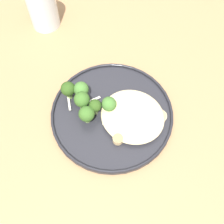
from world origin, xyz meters
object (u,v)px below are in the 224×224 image
at_px(seared_scallop_rear_pale, 129,105).
at_px(water_glass, 43,9).
at_px(broccoli_floret_beside_noodles, 81,90).
at_px(seared_scallop_half_hidden, 160,116).
at_px(seared_scallop_tiny_bay, 118,139).
at_px(broccoli_floret_right_tilted, 68,89).
at_px(seared_scallop_left_edge, 131,118).
at_px(broccoli_floret_small_sprig, 95,106).
at_px(seared_scallop_tilted_round, 129,126).
at_px(seared_scallop_front_small, 143,110).
at_px(broccoli_floret_split_head, 87,114).
at_px(broccoli_floret_tall_stalk, 109,104).
at_px(dinner_plate, 112,114).
at_px(broccoli_floret_rear_charred, 82,100).

bearing_deg(seared_scallop_rear_pale, water_glass, -17.52).
bearing_deg(broccoli_floret_beside_noodles, seared_scallop_half_hidden, -164.29).
bearing_deg(seared_scallop_tiny_bay, broccoli_floret_right_tilted, -11.84).
height_order(seared_scallop_left_edge, broccoli_floret_small_sprig, broccoli_floret_small_sprig).
height_order(seared_scallop_tilted_round, broccoli_floret_right_tilted, broccoli_floret_right_tilted).
bearing_deg(water_glass, broccoli_floret_small_sprig, 150.12).
bearing_deg(seared_scallop_front_small, seared_scallop_rear_pale, 12.10).
bearing_deg(seared_scallop_tiny_bay, water_glass, -28.09).
bearing_deg(seared_scallop_tiny_bay, broccoli_floret_small_sprig, -21.43).
xyz_separation_m(seared_scallop_tilted_round, broccoli_floret_beside_noodles, (0.14, -0.01, 0.02)).
distance_m(seared_scallop_tiny_bay, broccoli_floret_split_head, 0.09).
height_order(seared_scallop_rear_pale, broccoli_floret_tall_stalk, broccoli_floret_tall_stalk).
relative_size(dinner_plate, broccoli_floret_tall_stalk, 5.73).
relative_size(seared_scallop_half_hidden, water_glass, 0.28).
xyz_separation_m(dinner_plate, broccoli_floret_beside_noodles, (0.09, 0.00, 0.04)).
xyz_separation_m(dinner_plate, broccoli_floret_rear_charred, (0.07, 0.02, 0.04)).
relative_size(seared_scallop_half_hidden, broccoli_floret_small_sprig, 0.67).
height_order(broccoli_floret_rear_charred, broccoli_floret_beside_noodles, broccoli_floret_rear_charred).
xyz_separation_m(seared_scallop_front_small, broccoli_floret_right_tilted, (0.17, 0.06, 0.02)).
distance_m(seared_scallop_rear_pale, broccoli_floret_tall_stalk, 0.05).
height_order(broccoli_floret_right_tilted, broccoli_floret_rear_charred, broccoli_floret_rear_charred).
bearing_deg(seared_scallop_tilted_round, broccoli_floret_beside_noodles, -3.25).
bearing_deg(seared_scallop_front_small, dinner_plate, 38.28).
height_order(dinner_plate, water_glass, water_glass).
distance_m(seared_scallop_tiny_bay, broccoli_floret_tall_stalk, 0.08).
bearing_deg(dinner_plate, seared_scallop_left_edge, -165.41).
distance_m(dinner_plate, broccoli_floret_tall_stalk, 0.03).
bearing_deg(broccoli_floret_rear_charred, broccoli_floret_small_sprig, -169.38).
bearing_deg(seared_scallop_tilted_round, seared_scallop_half_hidden, -127.33).
relative_size(seared_scallop_tiny_bay, water_glass, 0.20).
bearing_deg(dinner_plate, broccoli_floret_split_head, 49.36).
relative_size(broccoli_floret_right_tilted, broccoli_floret_rear_charred, 0.92).
relative_size(dinner_plate, broccoli_floret_split_head, 5.73).
bearing_deg(broccoli_floret_split_head, seared_scallop_tiny_bay, 176.32).
relative_size(seared_scallop_tiny_bay, broccoli_floret_tall_stalk, 0.47).
bearing_deg(seared_scallop_half_hidden, broccoli_floret_small_sprig, 27.71).
xyz_separation_m(broccoli_floret_split_head, broccoli_floret_tall_stalk, (-0.03, -0.05, 0.00)).
bearing_deg(seared_scallop_left_edge, broccoli_floret_beside_noodles, 5.33).
relative_size(broccoli_floret_right_tilted, broccoli_floret_split_head, 1.08).
relative_size(broccoli_floret_split_head, broccoli_floret_tall_stalk, 1.00).
distance_m(seared_scallop_front_small, broccoli_floret_tall_stalk, 0.08).
bearing_deg(seared_scallop_half_hidden, broccoli_floret_split_head, 35.10).
distance_m(seared_scallop_half_hidden, broccoli_floret_small_sprig, 0.15).
xyz_separation_m(broccoli_floret_beside_noodles, water_glass, (0.24, -0.15, 0.01)).
distance_m(seared_scallop_front_small, seared_scallop_tilted_round, 0.05).
bearing_deg(broccoli_floret_tall_stalk, broccoli_floret_right_tilted, 11.35).
bearing_deg(seared_scallop_half_hidden, seared_scallop_tilted_round, 52.67).
distance_m(seared_scallop_front_small, seared_scallop_half_hidden, 0.04).
bearing_deg(broccoli_floret_tall_stalk, seared_scallop_tilted_round, 169.67).
height_order(broccoli_floret_beside_noodles, water_glass, water_glass).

